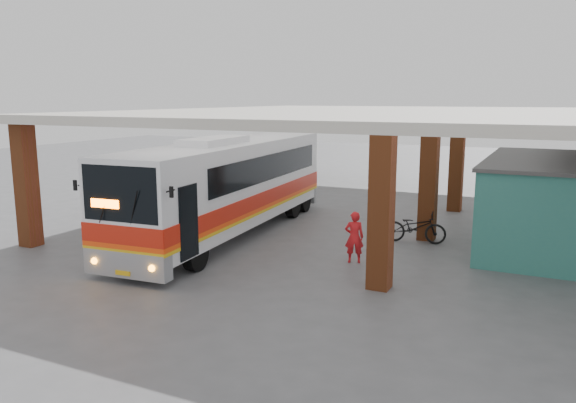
% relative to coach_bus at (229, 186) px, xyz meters
% --- Properties ---
extents(ground, '(90.00, 90.00, 0.00)m').
position_rel_coach_bus_xyz_m(ground, '(4.00, -0.47, -1.89)').
color(ground, '#515154').
rests_on(ground, ground).
extents(brick_columns, '(20.10, 21.60, 4.35)m').
position_rel_coach_bus_xyz_m(brick_columns, '(5.43, 4.53, 0.29)').
color(brick_columns, '#944620').
rests_on(brick_columns, ground).
extents(canopy_roof, '(21.00, 23.00, 0.30)m').
position_rel_coach_bus_xyz_m(canopy_roof, '(4.50, 6.03, 2.61)').
color(canopy_roof, beige).
rests_on(canopy_roof, brick_columns).
extents(shop_building, '(5.20, 8.20, 3.11)m').
position_rel_coach_bus_xyz_m(shop_building, '(11.49, 3.53, -0.32)').
color(shop_building, '#30786F').
rests_on(shop_building, ground).
extents(coach_bus, '(3.73, 13.19, 3.80)m').
position_rel_coach_bus_xyz_m(coach_bus, '(0.00, 0.00, 0.00)').
color(coach_bus, white).
rests_on(coach_bus, ground).
extents(motorcycle, '(2.29, 1.06, 1.16)m').
position_rel_coach_bus_xyz_m(motorcycle, '(6.71, 1.89, -1.30)').
color(motorcycle, black).
rests_on(motorcycle, ground).
extents(pedestrian, '(0.72, 0.61, 1.66)m').
position_rel_coach_bus_xyz_m(pedestrian, '(5.55, -1.45, -1.05)').
color(pedestrian, red).
rests_on(pedestrian, ground).
extents(red_chair, '(0.50, 0.50, 0.73)m').
position_rel_coach_bus_xyz_m(red_chair, '(9.08, 7.62, -1.55)').
color(red_chair, red).
rests_on(red_chair, ground).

